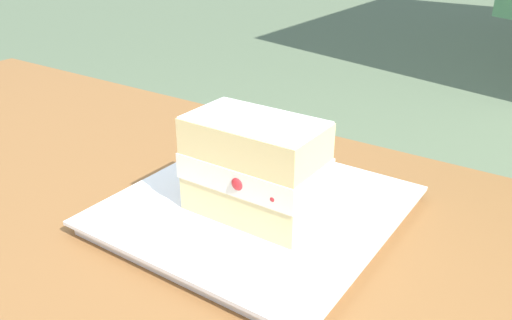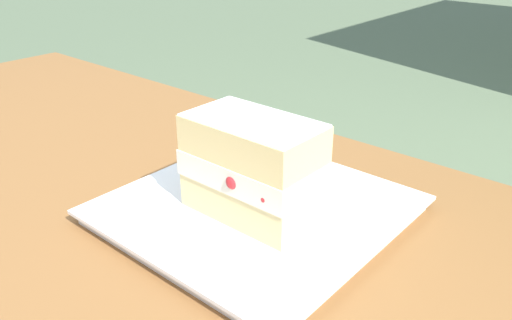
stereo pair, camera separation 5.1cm
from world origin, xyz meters
name	(u,v)px [view 2 (the right image)]	position (x,y,z in m)	size (l,w,h in m)	color
dessert_plate	(256,210)	(0.00, -0.15, 0.74)	(0.27, 0.27, 0.02)	white
cake_slice	(253,167)	(-0.01, -0.14, 0.80)	(0.13, 0.08, 0.10)	#EAD18C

